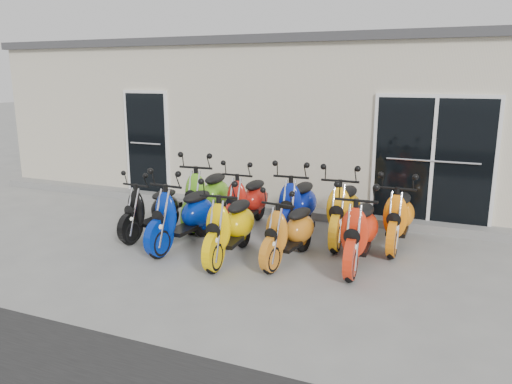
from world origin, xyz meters
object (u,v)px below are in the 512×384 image
scooter_front_blue (183,206)px  scooter_front_orange_a (230,217)px  scooter_front_black (151,202)px  scooter_front_orange_b (289,223)px  scooter_back_red (247,193)px  scooter_front_red (360,222)px  scooter_back_blue (298,197)px  scooter_back_green (206,187)px  scooter_back_yellow (344,201)px  scooter_back_extra (399,208)px

scooter_front_blue → scooter_front_orange_a: 0.93m
scooter_front_black → scooter_front_orange_b: bearing=-0.8°
scooter_back_red → scooter_front_red: bearing=-25.9°
scooter_front_orange_a → scooter_back_blue: (0.54, 1.44, 0.03)m
scooter_front_orange_a → scooter_back_red: size_ratio=1.01×
scooter_front_orange_b → scooter_back_red: bearing=141.6°
scooter_front_red → scooter_back_green: size_ratio=0.94×
scooter_back_red → scooter_back_yellow: scooter_back_yellow is taller
scooter_front_black → scooter_front_orange_a: (1.66, -0.47, 0.06)m
scooter_back_extra → scooter_back_yellow: bearing=-176.8°
scooter_front_orange_a → scooter_back_extra: bearing=30.8°
scooter_back_green → scooter_back_yellow: bearing=-4.1°
scooter_front_orange_a → scooter_back_blue: scooter_back_blue is taller
scooter_front_black → scooter_back_red: (1.26, 1.02, 0.05)m
scooter_front_black → scooter_back_yellow: scooter_back_yellow is taller
scooter_back_extra → scooter_front_red: bearing=-110.7°
scooter_back_extra → scooter_front_black: bearing=-165.2°
scooter_front_red → scooter_front_black: bearing=177.3°
scooter_front_blue → scooter_front_orange_a: (0.90, -0.20, -0.02)m
scooter_front_orange_b → scooter_back_red: scooter_back_red is taller
scooter_back_blue → scooter_front_black: bearing=-158.9°
scooter_front_black → scooter_back_yellow: (2.98, 0.97, 0.09)m
scooter_front_black → scooter_front_orange_b: scooter_front_black is taller
scooter_front_black → scooter_front_red: bearing=4.3°
scooter_front_orange_b → scooter_front_red: size_ratio=0.89×
scooter_front_red → scooter_back_extra: 1.12m
scooter_front_black → scooter_front_blue: (0.76, -0.26, 0.07)m
scooter_back_blue → scooter_back_yellow: (0.77, 0.00, -0.00)m
scooter_front_blue → scooter_front_orange_b: bearing=5.6°
scooter_front_black → scooter_back_extra: (3.83, 1.02, 0.05)m
scooter_back_green → scooter_front_orange_a: bearing=-55.8°
scooter_front_orange_a → scooter_front_orange_b: (0.82, 0.23, -0.06)m
scooter_front_blue → scooter_back_yellow: size_ratio=0.98×
scooter_front_orange_b → scooter_back_green: (-1.97, 1.18, 0.11)m
scooter_front_black → scooter_front_orange_a: size_ratio=0.91×
scooter_back_extra → scooter_front_orange_a: bearing=-145.6°
scooter_back_blue → scooter_back_yellow: 0.77m
scooter_front_red → scooter_front_orange_b: bearing=-169.5°
scooter_front_orange_a → scooter_back_red: 1.54m
scooter_back_green → scooter_back_extra: scooter_back_green is taller
scooter_back_green → scooter_back_yellow: (2.46, 0.03, -0.02)m
scooter_front_black → scooter_front_red: (3.44, -0.03, 0.07)m
scooter_front_orange_b → scooter_front_red: (0.95, 0.22, 0.07)m
scooter_front_orange_b → scooter_back_blue: (-0.28, 1.21, 0.09)m
scooter_front_red → scooter_back_yellow: 1.10m
scooter_back_red → scooter_back_extra: bearing=-0.1°
scooter_back_red → scooter_front_black: bearing=-141.2°
scooter_front_blue → scooter_back_blue: scooter_back_blue is taller
scooter_front_orange_b → scooter_back_yellow: scooter_back_yellow is taller
scooter_front_black → scooter_back_yellow: 3.13m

